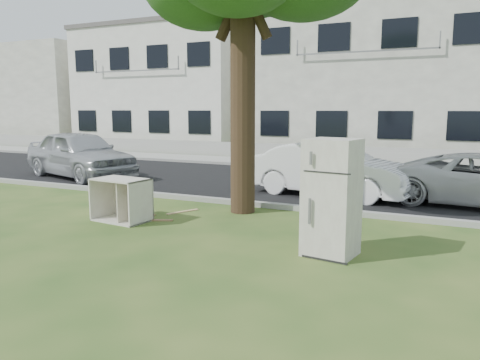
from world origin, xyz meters
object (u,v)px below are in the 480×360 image
at_px(fridge, 332,198).
at_px(car_left, 80,154).
at_px(cabinet, 121,200).
at_px(car_center, 330,169).

distance_m(fridge, car_left, 10.81).
bearing_deg(cabinet, fridge, 0.87).
distance_m(fridge, car_center, 5.15).
height_order(fridge, cabinet, fridge).
bearing_deg(fridge, car_center, 113.06).
height_order(fridge, car_left, fridge).
bearing_deg(car_center, car_left, 100.30).
bearing_deg(fridge, cabinet, -176.72).
relative_size(fridge, car_center, 0.43).
bearing_deg(car_left, cabinet, -112.61).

